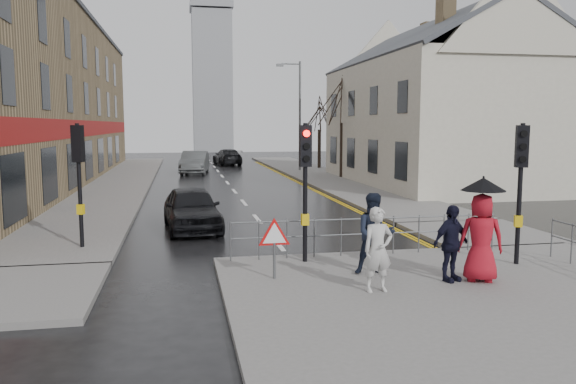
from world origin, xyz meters
name	(u,v)px	position (x,y,z in m)	size (l,w,h in m)	color
ground	(299,269)	(0.00, 0.00, 0.00)	(120.00, 120.00, 0.00)	black
near_pavement	(488,304)	(3.00, -3.50, 0.07)	(10.00, 9.00, 0.14)	#605E5B
left_pavement	(120,180)	(-6.50, 23.00, 0.07)	(4.00, 44.00, 0.14)	#605E5B
right_pavement	(316,174)	(6.50, 25.00, 0.07)	(4.00, 40.00, 0.14)	#605E5B
pavement_bridge_right	(479,234)	(6.50, 3.00, 0.07)	(4.00, 4.20, 0.14)	#605E5B
building_left_terrace	(16,99)	(-12.00, 22.00, 5.00)	(8.00, 42.00, 10.00)	#947B55
building_right_cream	(435,103)	(12.00, 18.00, 4.78)	(9.00, 16.40, 10.10)	beige
church_tower	(212,83)	(1.50, 62.00, 9.00)	(5.00, 5.00, 18.00)	gray
traffic_signal_near_left	(305,168)	(0.20, 0.20, 2.46)	(0.28, 0.27, 3.40)	black
traffic_signal_near_right	(521,169)	(5.20, -1.00, 2.46)	(0.34, 0.33, 3.40)	black
traffic_signal_far_left	(79,163)	(-5.50, 3.00, 2.46)	(0.34, 0.33, 3.40)	black
guard_railing_front	(368,227)	(1.95, 0.60, 0.86)	(7.14, 0.04, 1.00)	#595B5E
warning_sign	(274,238)	(-0.80, -1.21, 1.04)	(0.80, 0.07, 1.35)	#595B5E
street_lamp	(297,109)	(5.82, 28.00, 4.71)	(1.83, 0.25, 8.00)	#595B5E
tree_near	(342,99)	(7.50, 22.00, 5.14)	(2.40, 2.40, 6.58)	black
tree_far	(320,113)	(8.00, 30.00, 4.42)	(2.40, 2.40, 5.64)	black
pedestrian_a	(378,250)	(1.09, -2.54, 1.00)	(0.63, 0.41, 1.72)	#B8B7B3
pedestrian_b	(375,234)	(1.48, -1.26, 1.06)	(0.90, 0.70, 1.84)	black
pedestrian_with_umbrella	(482,227)	(3.52, -2.24, 1.32)	(1.09, 0.96, 2.25)	maroon
pedestrian_d	(451,243)	(2.89, -2.10, 0.97)	(0.97, 0.41, 1.66)	black
car_parked	(192,208)	(-2.44, 5.74, 0.73)	(1.72, 4.28, 1.46)	black
car_mid	(195,162)	(-1.78, 27.83, 0.82)	(1.73, 4.95, 1.63)	#45484A
car_far	(227,157)	(1.27, 36.35, 0.70)	(1.96, 4.83, 1.40)	black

